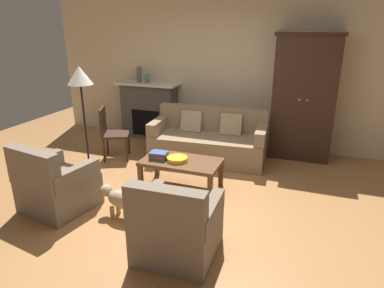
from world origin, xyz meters
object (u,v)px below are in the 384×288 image
Objects in this scene: coffee_table at (181,164)px; mantel_vase_jade at (147,79)px; fruit_bowl at (177,159)px; book_stack at (159,156)px; fireplace at (149,110)px; side_chair_wooden at (110,130)px; mantel_vase_slate at (139,74)px; couch at (209,141)px; armchair_near_right at (176,229)px; armchair_near_left at (55,186)px; floor_lamp at (80,82)px; dog at (120,199)px; armoire at (304,97)px.

mantel_vase_jade reaches higher than coffee_table.
book_stack reaches higher than fruit_bowl.
fireplace reaches higher than coffee_table.
mantel_vase_jade reaches higher than side_chair_wooden.
fireplace is 7.83× the size of mantel_vase_jade.
mantel_vase_slate is at bearing 130.70° from coffee_table.
fireplace is at bearing 86.20° from side_chair_wooden.
couch is (1.50, -0.75, -0.25)m from fireplace.
mantel_vase_jade reaches higher than couch.
armchair_near_right is (2.00, -3.38, -0.25)m from fireplace.
couch is at bearing 60.84° from armchair_near_left.
armchair_near_right is 0.98× the size of side_chair_wooden.
floor_lamp reaches higher than armchair_near_right.
mantel_vase_jade is 0.10× the size of floor_lamp.
fruit_bowl is at bearing -136.73° from coffee_table.
mantel_vase_slate is 1.89× the size of mantel_vase_jade.
fireplace is at bearing 94.26° from armchair_near_left.
dog is at bearing -111.36° from coffee_table.
dog is (0.86, 0.10, -0.07)m from armchair_near_left.
fruit_bowl is 1.78m from floor_lamp.
side_chair_wooden is 0.54× the size of floor_lamp.
armchair_near_left is (-1.25, -1.10, -0.05)m from coffee_table.
armchair_near_left is at bearing -85.71° from mantel_vase_jade.
armchair_near_left is (0.41, -3.02, -0.96)m from mantel_vase_slate.
fruit_bowl is (-0.04, -0.04, 0.08)m from coffee_table.
fireplace reaches higher than couch.
mantel_vase_jade is 0.18× the size of armchair_near_left.
couch is 2.24× the size of armchair_near_right.
fireplace is 1.30m from side_chair_wooden.
armoire is 2.69m from book_stack.
couch is 1.31m from book_stack.
couch is at bearing -23.46° from mantel_vase_slate.
armoire is 2.48m from coffee_table.
dog is at bearing -109.97° from fruit_bowl.
couch reaches higher than book_stack.
fireplace reaches higher than fruit_bowl.
coffee_table is 0.66× the size of floor_lamp.
coffee_table is at bearing -22.52° from side_chair_wooden.
mantel_vase_slate reaches higher than couch.
mantel_vase_slate is 3.19m from armchair_near_left.
dog is at bearing -69.76° from fireplace.
book_stack is (-0.27, -0.02, 0.02)m from fruit_bowl.
armchair_near_right is at bearing -45.00° from side_chair_wooden.
armoire is 7.20× the size of fruit_bowl.
floor_lamp is (-1.21, 0.01, 0.96)m from book_stack.
book_stack is 0.97m from dog.
dog is (-0.42, -2.19, -0.07)m from couch.
mantel_vase_jade is 0.28× the size of dog.
armchair_near_left is 0.98× the size of side_chair_wooden.
mantel_vase_slate reaches higher than mantel_vase_jade.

